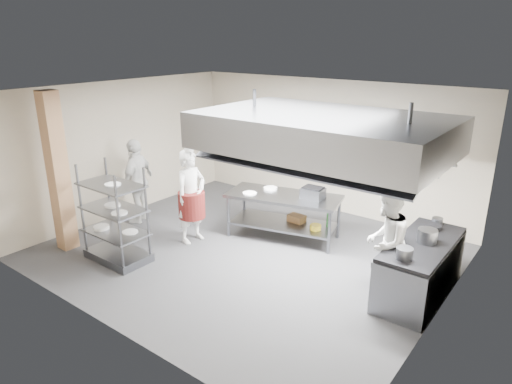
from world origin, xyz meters
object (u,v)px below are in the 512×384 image
Objects in this scene: cooking_range at (420,270)px; chef_plating at (138,181)px; griddle at (313,193)px; pass_rack at (114,214)px; chef_head at (191,197)px; chef_line at (385,242)px; island at (283,216)px; stockpot at (427,236)px.

cooking_range is 1.09× the size of chef_plating.
pass_rack is at bearing -133.96° from griddle.
griddle is at bearing 163.91° from cooking_range.
chef_plating reaches higher than cooking_range.
cooking_range is at bearing -77.13° from chef_head.
chef_head is 3.80m from chef_line.
cooking_range is (2.91, -0.50, -0.04)m from island.
griddle is 1.41× the size of stockpot.
chef_head is 1.06× the size of chef_line.
chef_line is 2.12m from griddle.
chef_plating reaches higher than stockpot.
chef_plating is 6.01m from stockpot.
pass_rack is (-1.87, -2.63, 0.43)m from island.
island is 5.37× the size of griddle.
chef_head reaches higher than island.
stockpot reaches higher than island.
cooking_range is 6.75× the size of stockpot.
island reaches higher than cooking_range.
cooking_range is 0.73m from chef_line.
chef_line is 5.90× the size of stockpot.
island is at bearing 171.15° from stockpot.
chef_plating is (-3.02, -1.17, 0.46)m from island.
chef_head is 1.67m from chef_plating.
griddle is at bearing 3.55° from island.
pass_rack is 6.00× the size of stockpot.
chef_head reaches higher than griddle.
griddle is at bearing 49.39° from pass_rack.
chef_plating reaches higher than island.
cooking_range is (4.78, 2.13, -0.47)m from pass_rack.
chef_line is 5.46m from chef_plating.
chef_head is at bearing -170.41° from cooking_range.
chef_plating is at bearing -173.10° from island.
chef_head reaches higher than chef_plating.
island is 3.25m from pass_rack.
chef_plating is (-1.67, 0.05, -0.01)m from chef_head.
chef_line is (3.78, 0.42, -0.05)m from chef_head.
pass_rack is at bearing -72.96° from chef_line.
chef_head reaches higher than stockpot.
cooking_range is 4.35m from chef_head.
chef_plating is at bearing 91.51° from chef_head.
island is 1.21× the size of chef_head.
chef_plating is at bearing -173.21° from stockpot.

